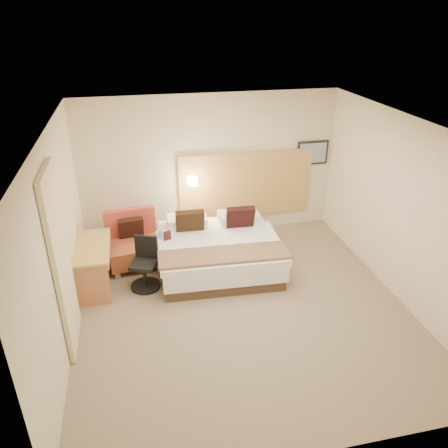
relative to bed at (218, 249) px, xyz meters
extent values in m
cube|color=#827058|center=(0.11, -1.22, -0.33)|extent=(4.80, 5.00, 0.02)
cube|color=white|center=(0.11, -1.22, 2.39)|extent=(4.80, 5.00, 0.02)
cube|color=beige|center=(0.11, 1.29, 1.03)|extent=(4.80, 0.02, 2.70)
cube|color=beige|center=(0.11, -3.73, 1.03)|extent=(4.80, 0.02, 2.70)
cube|color=beige|center=(-2.30, -1.22, 1.03)|extent=(0.02, 5.00, 2.70)
cube|color=beige|center=(2.52, -1.22, 1.03)|extent=(0.02, 5.00, 2.70)
cube|color=#BA8748|center=(0.81, 1.25, 0.63)|extent=(2.60, 0.04, 1.30)
cube|color=black|center=(2.13, 1.26, 1.18)|extent=(0.62, 0.03, 0.47)
cube|color=#778FA5|center=(2.13, 1.24, 1.18)|extent=(0.54, 0.01, 0.39)
cylinder|color=white|center=(-0.24, 1.20, 0.83)|extent=(0.02, 0.12, 0.02)
cube|color=#FFEDC6|center=(-0.24, 1.14, 0.83)|extent=(0.15, 0.15, 0.15)
cube|color=beige|center=(-2.25, -1.47, 0.90)|extent=(0.06, 0.90, 2.42)
cylinder|color=#9BBFEF|center=(-1.01, 0.11, 0.29)|extent=(0.07, 0.07, 0.18)
cylinder|color=#81AFC7|center=(-0.94, 0.16, 0.29)|extent=(0.07, 0.07, 0.18)
cube|color=#381917|center=(-0.84, 0.07, 0.30)|extent=(0.13, 0.08, 0.20)
cube|color=#433021|center=(0.00, 0.00, -0.23)|extent=(1.96, 1.96, 0.17)
cube|color=white|center=(0.00, 0.00, 0.00)|extent=(2.03, 2.03, 0.29)
cube|color=white|center=(-0.01, -0.28, 0.20)|extent=(2.06, 1.49, 0.10)
cube|color=silver|center=(-0.43, 0.73, 0.24)|extent=(0.70, 0.40, 0.17)
cube|color=white|center=(0.50, 0.69, 0.24)|extent=(0.70, 0.40, 0.17)
cube|color=white|center=(-0.44, 0.48, 0.33)|extent=(0.70, 0.40, 0.17)
cube|color=white|center=(0.49, 0.44, 0.33)|extent=(0.70, 0.40, 0.17)
cube|color=black|center=(-0.42, 0.29, 0.41)|extent=(0.50, 0.28, 0.50)
cube|color=black|center=(0.45, 0.25, 0.41)|extent=(0.50, 0.28, 0.50)
cube|color=#D95F2C|center=(-0.03, -0.66, 0.27)|extent=(2.06, 0.62, 0.05)
cube|color=#B67555|center=(-1.70, -0.02, -0.26)|extent=(0.10, 0.10, 0.11)
cube|color=tan|center=(-1.01, 0.06, -0.26)|extent=(0.10, 0.10, 0.11)
cube|color=tan|center=(-1.78, 0.59, -0.26)|extent=(0.10, 0.10, 0.11)
cube|color=tan|center=(-1.08, 0.67, -0.26)|extent=(0.10, 0.10, 0.11)
cube|color=brown|center=(-1.39, 0.32, -0.04)|extent=(0.96, 0.86, 0.33)
cube|color=#B23F30|center=(-1.43, 0.64, 0.36)|extent=(0.88, 0.23, 0.49)
cube|color=black|center=(-1.42, 0.52, 0.28)|extent=(0.44, 0.25, 0.43)
cylinder|color=silver|center=(-0.92, 0.09, -0.31)|extent=(0.40, 0.40, 0.02)
cylinder|color=silver|center=(-0.92, 0.09, -0.06)|extent=(0.05, 0.05, 0.48)
cylinder|color=white|center=(-0.92, 0.09, 0.19)|extent=(0.59, 0.59, 0.01)
cube|color=tan|center=(-2.02, -0.19, 0.39)|extent=(0.53, 1.16, 0.04)
cube|color=#B76E48|center=(-2.02, -0.73, 0.03)|extent=(0.48, 0.04, 0.69)
cube|color=#AE8F44|center=(-2.02, 0.36, 0.03)|extent=(0.48, 0.04, 0.69)
cube|color=#C27E4C|center=(-1.98, -0.19, 0.31)|extent=(0.44, 1.08, 0.10)
cylinder|color=black|center=(-1.26, -0.41, -0.29)|extent=(0.61, 0.61, 0.04)
cylinder|color=black|center=(-1.26, -0.41, -0.09)|extent=(0.07, 0.07, 0.36)
cube|color=black|center=(-1.26, -0.41, 0.11)|extent=(0.49, 0.49, 0.06)
cube|color=black|center=(-1.20, -0.25, 0.33)|extent=(0.35, 0.18, 0.38)
camera|label=1|loc=(-1.27, -6.35, 3.71)|focal=35.00mm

